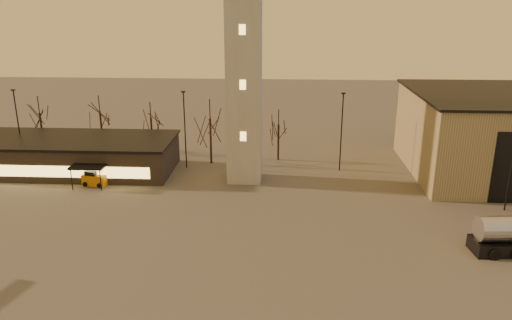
% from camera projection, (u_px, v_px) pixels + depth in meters
% --- Properties ---
extents(control_tower, '(6.80, 6.80, 32.60)m').
position_uv_depth(control_tower, '(244.00, 44.00, 56.44)').
color(control_tower, gray).
rests_on(control_tower, ground).
extents(terminal, '(25.40, 12.20, 4.30)m').
position_uv_depth(terminal, '(75.00, 155.00, 63.85)').
color(terminal, black).
rests_on(terminal, ground).
extents(light_poles, '(58.50, 12.25, 10.14)m').
position_uv_depth(light_poles, '(249.00, 135.00, 60.74)').
color(light_poles, black).
rests_on(light_poles, ground).
extents(tree_row, '(37.20, 9.20, 8.80)m').
position_uv_depth(tree_row, '(151.00, 114.00, 69.06)').
color(tree_row, black).
rests_on(tree_row, ground).
extents(service_cart, '(3.07, 2.25, 1.79)m').
position_uv_depth(service_cart, '(95.00, 179.00, 59.36)').
color(service_cart, '#C47B0B').
rests_on(service_cart, ground).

